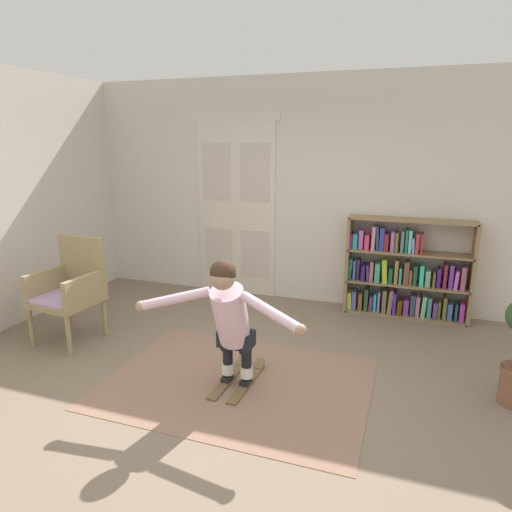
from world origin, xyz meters
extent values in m
plane|color=#796755|center=(0.00, 0.00, 0.00)|extent=(7.20, 7.20, 0.00)
cube|color=beige|center=(0.00, 2.60, 1.45)|extent=(6.00, 0.10, 2.90)
cube|color=beige|center=(-1.21, 2.54, 1.18)|extent=(0.55, 0.04, 2.35)
cube|color=beige|center=(-1.21, 2.52, 1.69)|extent=(0.41, 0.01, 0.76)
cube|color=beige|center=(-1.21, 2.52, 0.59)|extent=(0.41, 0.01, 0.64)
cube|color=beige|center=(-0.66, 2.54, 1.18)|extent=(0.55, 0.04, 2.35)
cube|color=beige|center=(-0.66, 2.52, 1.69)|extent=(0.41, 0.01, 0.76)
cube|color=beige|center=(-0.66, 2.52, 0.59)|extent=(0.41, 0.01, 0.64)
cube|color=beige|center=(-0.93, 2.54, 2.40)|extent=(1.22, 0.04, 0.10)
cube|color=#8B6854|center=(0.00, 0.21, 0.00)|extent=(2.30, 1.71, 0.01)
cube|color=olive|center=(0.64, 2.39, 0.60)|extent=(0.04, 0.30, 1.20)
cube|color=olive|center=(2.06, 2.39, 0.60)|extent=(0.04, 0.30, 1.20)
cube|color=olive|center=(1.35, 2.39, 0.01)|extent=(1.42, 0.30, 0.02)
cube|color=olive|center=(1.35, 2.39, 0.40)|extent=(1.42, 0.30, 0.02)
cube|color=olive|center=(1.35, 2.39, 0.80)|extent=(1.42, 0.30, 0.02)
cube|color=olive|center=(1.35, 2.39, 1.19)|extent=(1.42, 0.30, 0.02)
cube|color=#B6D555|center=(0.68, 2.40, 0.13)|extent=(0.06, 0.21, 0.22)
cube|color=#5159A0|center=(0.74, 2.38, 0.14)|extent=(0.05, 0.15, 0.24)
cube|color=brown|center=(0.82, 2.38, 0.13)|extent=(0.05, 0.14, 0.22)
cube|color=#24512F|center=(0.89, 2.40, 0.16)|extent=(0.04, 0.22, 0.29)
cube|color=#7C3872|center=(0.95, 2.40, 0.11)|extent=(0.05, 0.15, 0.19)
cube|color=#24C3BF|center=(1.00, 2.39, 0.13)|extent=(0.03, 0.16, 0.23)
cube|color=#776DC0|center=(1.04, 2.41, 0.15)|extent=(0.03, 0.22, 0.27)
cube|color=#696740|center=(1.11, 2.39, 0.17)|extent=(0.05, 0.20, 0.29)
cube|color=#956B51|center=(1.18, 2.40, 0.17)|extent=(0.07, 0.21, 0.30)
cube|color=#4128AF|center=(1.23, 2.39, 0.16)|extent=(0.04, 0.22, 0.28)
cube|color=#57360D|center=(1.29, 2.37, 0.11)|extent=(0.07, 0.17, 0.19)
cube|color=#763699|center=(1.37, 2.40, 0.12)|extent=(0.06, 0.18, 0.20)
cube|color=#364560|center=(1.44, 2.40, 0.15)|extent=(0.06, 0.17, 0.26)
cube|color=#A2648A|center=(1.50, 2.38, 0.15)|extent=(0.04, 0.20, 0.26)
cube|color=#65C488|center=(1.57, 2.40, 0.16)|extent=(0.06, 0.21, 0.27)
cube|color=teal|center=(1.63, 2.40, 0.14)|extent=(0.05, 0.15, 0.24)
cube|color=#6C3381|center=(1.70, 2.39, 0.12)|extent=(0.05, 0.16, 0.20)
cube|color=#5C811F|center=(1.75, 2.40, 0.13)|extent=(0.03, 0.16, 0.21)
cube|color=brown|center=(1.80, 2.40, 0.16)|extent=(0.04, 0.22, 0.28)
cube|color=#4A6ABE|center=(1.86, 2.40, 0.12)|extent=(0.05, 0.17, 0.20)
cube|color=#1B5154|center=(1.93, 2.40, 0.12)|extent=(0.03, 0.16, 0.21)
cube|color=#CD3DC9|center=(2.00, 2.41, 0.13)|extent=(0.05, 0.18, 0.22)
cube|color=#369E79|center=(0.67, 2.41, 0.54)|extent=(0.05, 0.15, 0.26)
cube|color=#3464BD|center=(0.73, 2.38, 0.54)|extent=(0.03, 0.20, 0.25)
cube|color=#4D2A4F|center=(0.77, 2.40, 0.54)|extent=(0.04, 0.14, 0.26)
cube|color=navy|center=(0.84, 2.37, 0.51)|extent=(0.04, 0.21, 0.20)
cube|color=#513557|center=(0.89, 2.39, 0.51)|extent=(0.04, 0.21, 0.20)
cube|color=#A66A91|center=(0.93, 2.37, 0.54)|extent=(0.04, 0.15, 0.25)
cube|color=#3D9F6D|center=(1.01, 2.38, 0.53)|extent=(0.06, 0.22, 0.24)
cube|color=#A2BE32|center=(1.09, 2.38, 0.56)|extent=(0.08, 0.21, 0.29)
cube|color=#155C3B|center=(1.16, 2.39, 0.50)|extent=(0.04, 0.22, 0.18)
cube|color=#AA7A45|center=(1.22, 2.40, 0.56)|extent=(0.04, 0.19, 0.29)
cube|color=teal|center=(1.27, 2.39, 0.51)|extent=(0.03, 0.20, 0.20)
cube|color=brown|center=(1.34, 2.39, 0.56)|extent=(0.06, 0.21, 0.28)
cube|color=#B54E31|center=(1.39, 2.38, 0.50)|extent=(0.03, 0.17, 0.18)
cube|color=#12593D|center=(1.44, 2.38, 0.54)|extent=(0.04, 0.17, 0.24)
cube|color=#34D2A5|center=(1.51, 2.40, 0.54)|extent=(0.05, 0.22, 0.25)
cube|color=#72B489|center=(1.58, 2.39, 0.51)|extent=(0.06, 0.16, 0.19)
cube|color=brown|center=(1.65, 2.38, 0.51)|extent=(0.03, 0.21, 0.19)
cube|color=#4E2492|center=(1.71, 2.40, 0.53)|extent=(0.04, 0.19, 0.23)
cube|color=maroon|center=(1.77, 2.38, 0.56)|extent=(0.03, 0.20, 0.29)
cube|color=purple|center=(1.84, 2.39, 0.56)|extent=(0.05, 0.16, 0.28)
cube|color=#C15CC5|center=(1.90, 2.38, 0.53)|extent=(0.05, 0.18, 0.22)
cube|color=#9F5574|center=(1.97, 2.38, 0.55)|extent=(0.05, 0.17, 0.28)
cube|color=#871C7B|center=(0.67, 2.38, 0.90)|extent=(0.03, 0.21, 0.18)
cube|color=teal|center=(0.72, 2.37, 0.90)|extent=(0.05, 0.17, 0.19)
cube|color=#BC5EBA|center=(0.78, 2.39, 0.93)|extent=(0.05, 0.15, 0.23)
cube|color=#D03D5F|center=(0.86, 2.38, 0.90)|extent=(0.05, 0.21, 0.18)
cube|color=#C778B5|center=(0.93, 2.38, 0.96)|extent=(0.04, 0.21, 0.29)
cube|color=#316064|center=(0.98, 2.41, 0.95)|extent=(0.04, 0.16, 0.29)
cube|color=#3639B0|center=(1.03, 2.39, 0.95)|extent=(0.05, 0.15, 0.28)
cube|color=maroon|center=(1.09, 2.37, 0.91)|extent=(0.05, 0.15, 0.21)
cube|color=#9763B7|center=(1.15, 2.39, 0.93)|extent=(0.04, 0.24, 0.24)
cube|color=olive|center=(1.20, 2.38, 0.92)|extent=(0.04, 0.16, 0.23)
cube|color=slate|center=(1.27, 2.38, 0.94)|extent=(0.04, 0.22, 0.26)
cube|color=#207C63|center=(1.31, 2.39, 0.95)|extent=(0.03, 0.20, 0.27)
cube|color=#66CBC9|center=(1.35, 2.39, 0.94)|extent=(0.04, 0.20, 0.27)
cube|color=#7B93D0|center=(1.39, 2.38, 0.90)|extent=(0.04, 0.20, 0.18)
cube|color=#BF3148|center=(1.43, 2.40, 0.93)|extent=(0.04, 0.23, 0.24)
cube|color=maroon|center=(1.48, 2.37, 0.93)|extent=(0.03, 0.20, 0.24)
cylinder|color=#958459|center=(-2.32, 0.20, 0.21)|extent=(0.05, 0.05, 0.42)
cylinder|color=#958459|center=(-1.80, 0.16, 0.21)|extent=(0.05, 0.05, 0.42)
cylinder|color=#958459|center=(-2.27, 0.72, 0.21)|extent=(0.05, 0.05, 0.42)
cylinder|color=#958459|center=(-1.76, 0.68, 0.21)|extent=(0.05, 0.05, 0.42)
cube|color=#958459|center=(-2.04, 0.44, 0.45)|extent=(0.65, 0.65, 0.06)
cube|color=#BD9DD2|center=(-2.04, 0.44, 0.50)|extent=(0.58, 0.58, 0.04)
cube|color=#958459|center=(-2.01, 0.71, 0.80)|extent=(0.60, 0.11, 0.60)
cube|color=#958459|center=(-2.31, 0.46, 0.62)|extent=(0.10, 0.56, 0.28)
cube|color=#958459|center=(-1.77, 0.42, 0.62)|extent=(0.10, 0.56, 0.28)
cube|color=brown|center=(-0.09, 0.21, 0.01)|extent=(0.11, 0.71, 0.01)
cube|color=brown|center=(-0.09, 0.53, 0.05)|extent=(0.09, 0.12, 0.06)
cube|color=black|center=(-0.09, 0.19, 0.04)|extent=(0.08, 0.12, 0.04)
cube|color=brown|center=(0.09, 0.20, 0.01)|extent=(0.11, 0.71, 0.01)
cube|color=brown|center=(0.09, 0.53, 0.05)|extent=(0.09, 0.12, 0.06)
cube|color=black|center=(0.09, 0.19, 0.04)|extent=(0.08, 0.12, 0.04)
cylinder|color=white|center=(-0.09, 0.21, 0.13)|extent=(0.11, 0.11, 0.10)
cylinder|color=black|center=(-0.09, 0.21, 0.33)|extent=(0.09, 0.09, 0.30)
cylinder|color=black|center=(-0.09, 0.18, 0.43)|extent=(0.11, 0.11, 0.22)
cylinder|color=white|center=(0.09, 0.20, 0.13)|extent=(0.11, 0.11, 0.10)
cylinder|color=black|center=(0.09, 0.20, 0.33)|extent=(0.09, 0.09, 0.30)
cylinder|color=black|center=(0.09, 0.18, 0.43)|extent=(0.11, 0.11, 0.22)
cube|color=black|center=(0.00, 0.18, 0.44)|extent=(0.30, 0.19, 0.14)
cylinder|color=beige|center=(-0.01, 0.09, 0.68)|extent=(0.29, 0.45, 0.58)
sphere|color=#9C7C5E|center=(-0.01, -0.06, 1.06)|extent=(0.21, 0.21, 0.20)
sphere|color=#382619|center=(-0.01, -0.05, 1.10)|extent=(0.22, 0.22, 0.21)
cylinder|color=beige|center=(-0.43, -0.09, 0.85)|extent=(0.58, 0.27, 0.20)
sphere|color=#9C7C5E|center=(-0.69, -0.19, 0.78)|extent=(0.09, 0.09, 0.09)
cylinder|color=beige|center=(0.40, -0.11, 0.85)|extent=(0.57, 0.30, 0.20)
sphere|color=#9C7C5E|center=(0.66, -0.22, 0.78)|extent=(0.09, 0.09, 0.09)
camera|label=1|loc=(1.36, -3.18, 2.10)|focal=31.81mm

